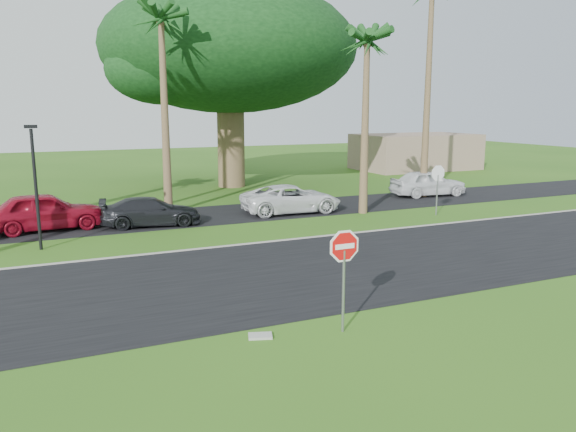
# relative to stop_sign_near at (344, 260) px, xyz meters

# --- Properties ---
(ground) EXTENTS (120.00, 120.00, 0.00)m
(ground) POSITION_rel_stop_sign_near_xyz_m (-0.50, 3.00, -1.77)
(ground) COLOR #2C5916
(ground) RESTS_ON ground
(road) EXTENTS (120.00, 8.00, 0.02)m
(road) POSITION_rel_stop_sign_near_xyz_m (-0.50, 5.00, -1.76)
(road) COLOR black
(road) RESTS_ON ground
(parking_strip) EXTENTS (120.00, 5.00, 0.02)m
(parking_strip) POSITION_rel_stop_sign_near_xyz_m (-0.50, 15.50, -1.76)
(parking_strip) COLOR black
(parking_strip) RESTS_ON ground
(curb) EXTENTS (120.00, 0.12, 0.06)m
(curb) POSITION_rel_stop_sign_near_xyz_m (-0.50, 9.05, -1.74)
(curb) COLOR gray
(curb) RESTS_ON ground
(stop_sign_near) EXTENTS (1.05, 0.07, 2.62)m
(stop_sign_near) POSITION_rel_stop_sign_near_xyz_m (0.00, 0.00, 0.00)
(stop_sign_near) COLOR gray
(stop_sign_near) RESTS_ON ground
(stop_sign_far) EXTENTS (1.05, 0.07, 2.62)m
(stop_sign_far) POSITION_rel_stop_sign_near_xyz_m (11.50, 11.00, 0.00)
(stop_sign_far) COLOR gray
(stop_sign_far) RESTS_ON ground
(palm_center) EXTENTS (5.00, 5.00, 10.50)m
(palm_center) POSITION_rel_stop_sign_near_xyz_m (-0.50, 17.00, 7.39)
(palm_center) COLOR brown
(palm_center) RESTS_ON ground
(palm_right_near) EXTENTS (5.00, 5.00, 9.50)m
(palm_right_near) POSITION_rel_stop_sign_near_xyz_m (8.50, 13.00, 6.42)
(palm_right_near) COLOR brown
(palm_right_near) RESTS_ON ground
(canopy_tree) EXTENTS (16.50, 16.50, 13.12)m
(canopy_tree) POSITION_rel_stop_sign_near_xyz_m (5.50, 25.00, 7.17)
(canopy_tree) COLOR brown
(canopy_tree) RESTS_ON ground
(streetlight_right) EXTENTS (0.45, 0.25, 4.64)m
(streetlight_right) POSITION_rel_stop_sign_near_xyz_m (-6.50, 11.50, 0.88)
(streetlight_right) COLOR black
(streetlight_right) RESTS_ON ground
(building_far) EXTENTS (10.00, 6.00, 3.00)m
(building_far) POSITION_rel_stop_sign_near_xyz_m (23.50, 29.00, -0.27)
(building_far) COLOR gray
(building_far) RESTS_ON ground
(car_red) EXTENTS (5.01, 2.33, 1.66)m
(car_red) POSITION_rel_stop_sign_near_xyz_m (-6.26, 15.04, -0.94)
(car_red) COLOR maroon
(car_red) RESTS_ON ground
(car_dark) EXTENTS (4.59, 2.31, 1.28)m
(car_dark) POSITION_rel_stop_sign_near_xyz_m (-1.89, 14.16, -1.14)
(car_dark) COLOR black
(car_dark) RESTS_ON ground
(car_minivan) EXTENTS (5.17, 2.55, 1.41)m
(car_minivan) POSITION_rel_stop_sign_near_xyz_m (5.20, 14.50, -1.07)
(car_minivan) COLOR white
(car_minivan) RESTS_ON ground
(car_pickup) EXTENTS (4.74, 2.30, 1.56)m
(car_pickup) POSITION_rel_stop_sign_near_xyz_m (14.96, 16.16, -0.99)
(car_pickup) COLOR white
(car_pickup) RESTS_ON ground
(utility_slab) EXTENTS (0.63, 0.50, 0.06)m
(utility_slab) POSITION_rel_stop_sign_near_xyz_m (-1.92, 0.48, -1.74)
(utility_slab) COLOR #9A9B93
(utility_slab) RESTS_ON ground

